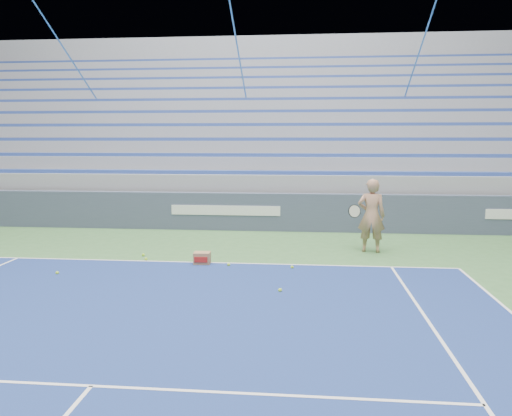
% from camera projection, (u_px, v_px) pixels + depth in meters
% --- Properties ---
extents(sponsor_barrier, '(30.00, 0.32, 1.10)m').
position_uv_depth(sponsor_barrier, '(226.00, 211.00, 14.68)').
color(sponsor_barrier, '#3D465E').
rests_on(sponsor_barrier, ground).
extents(bleachers, '(31.00, 9.15, 7.30)m').
position_uv_depth(bleachers, '(248.00, 147.00, 20.07)').
color(bleachers, gray).
rests_on(bleachers, ground).
extents(tennis_player, '(0.95, 0.87, 1.75)m').
position_uv_depth(tennis_player, '(371.00, 216.00, 11.75)').
color(tennis_player, tan).
rests_on(tennis_player, ground).
extents(ball_box, '(0.36, 0.29, 0.26)m').
position_uv_depth(ball_box, '(202.00, 258.00, 10.68)').
color(ball_box, '#987049').
rests_on(ball_box, ground).
extents(tennis_ball_0, '(0.07, 0.07, 0.07)m').
position_uv_depth(tennis_ball_0, '(143.00, 255.00, 11.42)').
color(tennis_ball_0, '#BAEB30').
rests_on(tennis_ball_0, ground).
extents(tennis_ball_1, '(0.07, 0.07, 0.07)m').
position_uv_depth(tennis_ball_1, '(57.00, 273.00, 9.88)').
color(tennis_ball_1, '#BAEB30').
rests_on(tennis_ball_1, ground).
extents(tennis_ball_2, '(0.07, 0.07, 0.07)m').
position_uv_depth(tennis_ball_2, '(292.00, 267.00, 10.32)').
color(tennis_ball_2, '#BAEB30').
rests_on(tennis_ball_2, ground).
extents(tennis_ball_3, '(0.07, 0.07, 0.07)m').
position_uv_depth(tennis_ball_3, '(229.00, 265.00, 10.53)').
color(tennis_ball_3, '#BAEB30').
rests_on(tennis_ball_3, ground).
extents(tennis_ball_4, '(0.07, 0.07, 0.07)m').
position_uv_depth(tennis_ball_4, '(280.00, 290.00, 8.75)').
color(tennis_ball_4, '#BAEB30').
rests_on(tennis_ball_4, ground).
extents(tennis_ball_5, '(0.07, 0.07, 0.07)m').
position_uv_depth(tennis_ball_5, '(146.00, 259.00, 11.01)').
color(tennis_ball_5, '#BAEB30').
rests_on(tennis_ball_5, ground).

